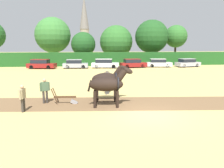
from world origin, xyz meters
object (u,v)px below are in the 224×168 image
at_px(tree_center_left, 53,35).
at_px(tree_center, 83,44).
at_px(parked_car_left, 75,64).
at_px(farmer_beside_team, 107,81).
at_px(parked_car_center, 133,63).
at_px(plow, 67,99).
at_px(parked_car_center_left, 105,64).
at_px(parked_car_right, 187,63).
at_px(parked_car_far_left, 41,64).
at_px(tree_center_right, 116,42).
at_px(tree_far_right, 176,36).
at_px(draft_horse_lead_right, 108,80).
at_px(farmer_onlooker_left, 23,96).
at_px(draft_horse_lead_left, 108,84).
at_px(parked_car_center_right, 159,63).
at_px(church_spire, 84,25).
at_px(farmer_at_plow, 45,89).

distance_m(tree_center_left, tree_center, 6.75).
xyz_separation_m(tree_center_left, parked_car_left, (5.00, -11.10, -5.12)).
xyz_separation_m(farmer_beside_team, parked_car_center, (6.25, 19.87, -0.35)).
xyz_separation_m(tree_center_left, parked_car_center, (14.69, -11.22, -5.10)).
height_order(plow, parked_car_center_left, parked_car_center_left).
height_order(parked_car_center, parked_car_right, parked_car_center).
bearing_deg(parked_car_center, parked_car_far_left, 172.08).
height_order(tree_center_right, tree_far_right, tree_far_right).
relative_size(draft_horse_lead_right, parked_car_far_left, 0.55).
xyz_separation_m(tree_far_right, parked_car_left, (-21.32, -10.24, -4.96)).
height_order(tree_center, farmer_onlooker_left, tree_center).
height_order(tree_center_left, draft_horse_lead_left, tree_center_left).
relative_size(tree_center_left, tree_center_right, 1.19).
bearing_deg(parked_car_center_left, parked_car_center_right, 10.86).
height_order(tree_center_left, parked_car_left, tree_center_left).
bearing_deg(church_spire, parked_car_center_right, -71.43).
relative_size(tree_center_right, parked_car_left, 1.93).
xyz_separation_m(tree_far_right, draft_horse_lead_left, (-18.15, -33.70, -4.25)).
relative_size(plow, parked_car_center, 0.37).
bearing_deg(parked_car_right, parked_car_center, 169.19).
bearing_deg(draft_horse_lead_right, parked_car_far_left, 116.60).
height_order(church_spire, parked_car_center_right, church_spire).
distance_m(draft_horse_lead_left, draft_horse_lead_right, 1.51).
bearing_deg(tree_center_right, tree_center_left, 178.25).
bearing_deg(parked_car_center, plow, -119.54).
distance_m(draft_horse_lead_left, farmer_onlooker_left, 4.94).
distance_m(tree_center, farmer_at_plow, 31.82).
distance_m(tree_far_right, church_spire, 35.47).
bearing_deg(farmer_beside_team, church_spire, 140.42).
bearing_deg(parked_car_center, parked_car_left, 171.87).
xyz_separation_m(tree_center, farmer_at_plow, (-2.08, -31.61, -3.00)).
distance_m(farmer_at_plow, parked_car_center_right, 27.23).
height_order(draft_horse_lead_right, farmer_at_plow, draft_horse_lead_right).
height_order(farmer_at_plow, parked_car_center_left, farmer_at_plow).
bearing_deg(parked_car_left, church_spire, 90.28).
bearing_deg(parked_car_center_left, parked_car_left, -173.51).
xyz_separation_m(tree_center, plow, (-0.66, -31.90, -3.62)).
relative_size(farmer_at_plow, parked_car_left, 0.40).
bearing_deg(parked_car_center_right, farmer_at_plow, -115.74).
distance_m(farmer_beside_team, parked_car_left, 20.28).
relative_size(farmer_beside_team, parked_car_left, 0.43).
relative_size(tree_center_left, farmer_at_plow, 5.81).
xyz_separation_m(draft_horse_lead_right, parked_car_left, (-3.29, 21.96, -0.75)).
bearing_deg(parked_car_far_left, parked_car_center, 10.31).
bearing_deg(parked_car_center_right, parked_car_far_left, -170.66).
height_order(draft_horse_lead_left, parked_car_center, draft_horse_lead_left).
relative_size(parked_car_left, parked_car_right, 0.92).
height_order(draft_horse_lead_left, draft_horse_lead_right, draft_horse_lead_left).
bearing_deg(farmer_at_plow, tree_far_right, 116.25).
relative_size(draft_horse_lead_left, parked_car_left, 0.68).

